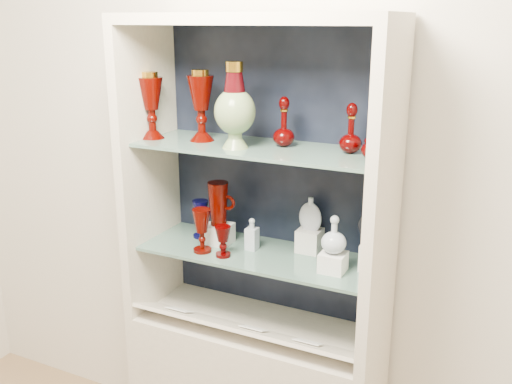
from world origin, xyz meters
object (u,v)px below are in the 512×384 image
at_px(flat_flask, 310,213).
at_px(ruby_decanter_b, 351,127).
at_px(lidded_bowl, 375,145).
at_px(ruby_goblet_tall, 202,231).
at_px(enamel_urn, 235,105).
at_px(cameo_medallion, 374,227).
at_px(ruby_decanter_a, 284,119).
at_px(cobalt_goblet, 201,219).
at_px(pedestal_lamp_right, 201,106).
at_px(ruby_goblet_small, 223,241).
at_px(clear_square_bottle, 252,234).
at_px(clear_round_decanter, 334,235).
at_px(ruby_pitcher, 218,204).
at_px(pedestal_lamp_left, 151,105).

bearing_deg(flat_flask, ruby_decanter_b, -12.45).
height_order(lidded_bowl, ruby_goblet_tall, lidded_bowl).
distance_m(enamel_urn, cameo_medallion, 0.66).
bearing_deg(ruby_decanter_a, lidded_bowl, -11.53).
relative_size(lidded_bowl, cobalt_goblet, 0.64).
relative_size(pedestal_lamp_right, ruby_goblet_small, 2.21).
height_order(ruby_decanter_a, flat_flask, ruby_decanter_a).
height_order(clear_square_bottle, flat_flask, flat_flask).
distance_m(ruby_decanter_a, ruby_goblet_small, 0.52).
distance_m(pedestal_lamp_right, ruby_decanter_a, 0.33).
distance_m(ruby_decanter_b, ruby_goblet_small, 0.64).
xyz_separation_m(lidded_bowl, cameo_medallion, (0.00, 0.06, -0.30)).
bearing_deg(pedestal_lamp_right, clear_round_decanter, -4.59).
distance_m(ruby_goblet_tall, clear_square_bottle, 0.20).
height_order(ruby_decanter_b, flat_flask, ruby_decanter_b).
bearing_deg(lidded_bowl, flat_flask, 154.34).
relative_size(ruby_pitcher, clear_round_decanter, 1.30).
bearing_deg(lidded_bowl, ruby_decanter_b, 145.59).
bearing_deg(ruby_pitcher, ruby_goblet_tall, -103.03).
bearing_deg(flat_flask, enamel_urn, -140.83).
distance_m(ruby_goblet_small, flat_flask, 0.35).
relative_size(cobalt_goblet, ruby_goblet_small, 1.29).
relative_size(ruby_decanter_a, clear_square_bottle, 1.59).
bearing_deg(cameo_medallion, ruby_goblet_tall, 176.79).
relative_size(enamel_urn, cameo_medallion, 2.33).
relative_size(ruby_decanter_a, ruby_decanter_b, 1.10).
relative_size(ruby_decanter_a, flat_flask, 1.54).
distance_m(pedestal_lamp_left, pedestal_lamp_right, 0.20).
relative_size(clear_square_bottle, clear_round_decanter, 0.96).
xyz_separation_m(clear_square_bottle, clear_round_decanter, (0.35, -0.06, 0.07)).
relative_size(pedestal_lamp_right, ruby_decanter_a, 1.31).
xyz_separation_m(pedestal_lamp_right, cameo_medallion, (0.68, 0.03, -0.39)).
relative_size(cobalt_goblet, clear_round_decanter, 1.17).
bearing_deg(pedestal_lamp_right, ruby_decanter_a, 6.89).
height_order(ruby_decanter_b, cobalt_goblet, ruby_decanter_b).
relative_size(pedestal_lamp_right, ruby_pitcher, 1.54).
bearing_deg(flat_flask, cameo_medallion, -7.75).
bearing_deg(ruby_goblet_tall, cameo_medallion, 10.38).
distance_m(ruby_pitcher, cameo_medallion, 0.62).
bearing_deg(lidded_bowl, ruby_goblet_small, -173.24).
height_order(ruby_decanter_a, cobalt_goblet, ruby_decanter_a).
distance_m(clear_round_decanter, cameo_medallion, 0.14).
bearing_deg(clear_round_decanter, cobalt_goblet, 171.91).
xyz_separation_m(pedestal_lamp_left, ruby_goblet_small, (0.34, -0.05, -0.49)).
bearing_deg(ruby_pitcher, pedestal_lamp_left, -171.94).
bearing_deg(lidded_bowl, ruby_pitcher, 175.68).
height_order(pedestal_lamp_right, cameo_medallion, pedestal_lamp_right).
xyz_separation_m(pedestal_lamp_right, lidded_bowl, (0.68, -0.03, -0.08)).
relative_size(ruby_goblet_small, flat_flask, 0.92).
distance_m(ruby_goblet_tall, flat_flask, 0.42).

